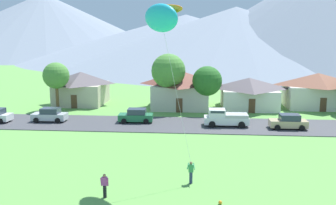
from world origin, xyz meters
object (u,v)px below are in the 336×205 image
Objects in this scene: house_left_center at (317,90)px; kite_flyer_with_kite at (162,19)px; house_leftmost at (81,87)px; soccer_ball at (220,202)px; tree_near_left at (207,81)px; parked_car_green_west_end at (136,116)px; house_rightmost at (249,92)px; tree_center at (56,76)px; parked_car_silver_mid_west at (50,115)px; watcher_person at (105,185)px; parked_car_tan_mid_east at (288,122)px; tree_left_of_center at (168,71)px; house_right_center at (181,88)px; pickup_truck_white_west_side at (225,118)px.

kite_flyer_with_kite is at bearing -124.96° from house_left_center.
house_leftmost is 38.96m from soccer_ball.
house_leftmost is at bearing 166.19° from tree_near_left.
soccer_ball is (9.19, -21.78, -0.75)m from parked_car_green_west_end.
house_leftmost is 15.87m from parked_car_green_west_end.
house_rightmost is 31.15m from kite_flyer_with_kite.
tree_center is 8.62m from parked_car_silver_mid_west.
parked_car_green_west_end is 21.49m from watcher_person.
watcher_person is (-23.60, -33.13, -1.79)m from house_left_center.
house_left_center is at bearing 16.22° from tree_near_left.
parked_car_tan_mid_east reaches higher than watcher_person.
tree_center is 0.52× the size of kite_flyer_with_kite.
tree_near_left is 1.51× the size of parked_car_green_west_end.
kite_flyer_with_kite is (-20.15, -28.82, 9.21)m from house_left_center.
soccer_ball is (-8.80, -20.09, -0.75)m from parked_car_tan_mid_east.
house_rightmost is 1.04× the size of tree_left_of_center.
parked_car_green_west_end is (-4.98, -10.42, -1.95)m from house_right_center.
tree_center is at bearing -113.19° from house_leftmost.
pickup_truck_white_west_side is (5.83, -11.38, -1.76)m from house_right_center.
watcher_person is at bearing -128.70° from kite_flyer_with_kite.
parked_car_green_west_end is 1.02× the size of parked_car_tan_mid_east.
parked_car_silver_mid_west is (-35.89, -12.15, -1.80)m from house_left_center.
parked_car_tan_mid_east is 21.94m from soccer_ball.
tree_left_of_center is at bearing -115.70° from house_right_center.
parked_car_tan_mid_east is (-7.10, -13.39, -1.80)m from house_left_center.
parked_car_silver_mid_west is (-10.79, -0.46, 0.00)m from parked_car_green_west_end.
parked_car_silver_mid_west is 28.81m from parked_car_tan_mid_east.
parked_car_tan_mid_east is (28.57, -13.40, -1.73)m from house_leftmost.
tree_left_of_center is at bearing 64.51° from parked_car_green_west_end.
tree_center reaches higher than soccer_ball.
house_right_center reaches higher than watcher_person.
watcher_person is (-9.31, -20.48, -0.18)m from pickup_truck_white_west_side.
tree_near_left is 1.54× the size of parked_car_tan_mid_east.
tree_left_of_center reaches higher than house_left_center.
tree_left_of_center is 17.73m from parked_car_tan_mid_east.
house_rightmost reaches higher than pickup_truck_white_west_side.
house_left_center is 1.42× the size of tree_center.
parked_car_tan_mid_east is (2.99, -12.46, -1.45)m from house_rightmost.
kite_flyer_with_kite is at bearing -109.82° from house_rightmost.
parked_car_green_west_end is (-15.01, -10.76, -1.45)m from house_rightmost.
parked_car_green_west_end is at bearing -47.91° from house_leftmost.
tree_near_left is 1.23× the size of pickup_truck_white_west_side.
tree_near_left reaches higher than parked_car_silver_mid_west.
tree_near_left is 8.81m from pickup_truck_white_west_side.
tree_center is at bearing 161.42° from pickup_truck_white_west_side.
kite_flyer_with_kite is at bearing 132.31° from soccer_ball.
parked_car_green_west_end is 2.56× the size of watcher_person.
house_right_center is 5.23× the size of watcher_person.
kite_flyer_with_kite is 12.31m from watcher_person.
soccer_ball is (4.24, -4.65, -11.76)m from kite_flyer_with_kite.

